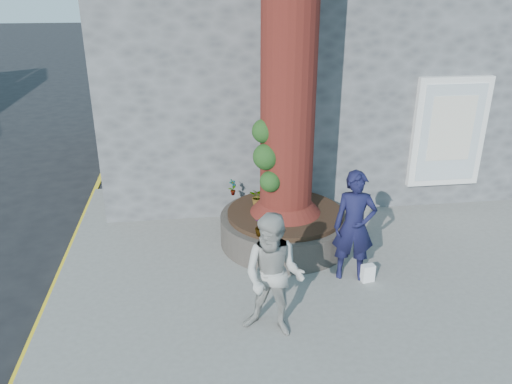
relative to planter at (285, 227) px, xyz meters
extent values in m
plane|color=black|center=(-0.80, -2.00, -0.41)|extent=(120.00, 120.00, 0.00)
cube|color=slate|center=(0.70, -1.00, -0.35)|extent=(9.00, 8.00, 0.12)
cube|color=yellow|center=(-3.85, -1.00, -0.41)|extent=(0.10, 30.00, 0.01)
cube|color=#4D4F52|center=(1.70, 5.20, 2.59)|extent=(10.00, 8.00, 6.00)
cube|color=white|center=(3.50, 1.14, 1.29)|extent=(1.50, 0.12, 2.20)
cube|color=silver|center=(3.50, 1.08, 1.29)|extent=(1.25, 0.04, 1.95)
cube|color=silver|center=(3.50, 1.06, 1.39)|extent=(0.90, 0.02, 1.30)
cylinder|color=black|center=(0.00, 0.00, -0.03)|extent=(2.30, 2.30, 0.52)
cylinder|color=black|center=(0.00, 0.00, 0.27)|extent=(2.04, 2.04, 0.08)
cone|color=#4C1613|center=(0.00, 0.00, 0.66)|extent=(1.24, 1.24, 0.70)
sphere|color=#154017|center=(-0.38, -0.20, 1.41)|extent=(0.44, 0.44, 0.44)
sphere|color=#154017|center=(-0.32, -0.30, 1.01)|extent=(0.36, 0.36, 0.36)
sphere|color=#154017|center=(-0.40, -0.08, 1.81)|extent=(0.40, 0.40, 0.40)
imported|color=black|center=(0.83, -1.28, 0.59)|extent=(0.73, 0.56, 1.77)
imported|color=#A09F99|center=(-0.62, -2.46, 0.56)|extent=(1.03, 0.94, 1.71)
cube|color=white|center=(1.05, -1.45, -0.15)|extent=(0.22, 0.15, 0.28)
imported|color=gray|center=(-0.85, 0.85, 0.47)|extent=(0.20, 0.20, 0.32)
imported|color=gray|center=(0.25, 0.11, 0.49)|extent=(0.27, 0.27, 0.36)
imported|color=gray|center=(-0.56, -0.85, 0.47)|extent=(0.18, 0.18, 0.32)
imported|color=gray|center=(-0.44, 0.32, 0.47)|extent=(0.39, 0.39, 0.32)
camera|label=1|loc=(-1.57, -7.84, 4.03)|focal=35.00mm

